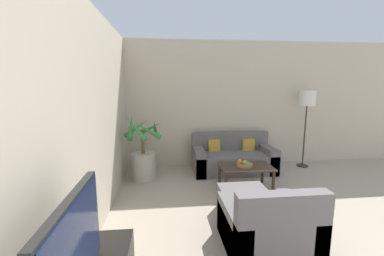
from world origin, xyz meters
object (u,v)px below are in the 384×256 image
(sofa_loveseat, at_px, (233,159))
(apple_red, at_px, (245,161))
(coffee_table, at_px, (246,169))
(fruit_bowl, at_px, (244,165))
(orange_fruit, at_px, (240,161))
(armchair, at_px, (268,228))
(apple_green, at_px, (245,162))
(television, at_px, (74,252))
(floor_lamp, at_px, (307,102))
(ottoman, at_px, (243,201))
(potted_palm, at_px, (143,157))

(sofa_loveseat, relative_size, apple_red, 24.35)
(coffee_table, xyz_separation_m, apple_red, (-0.02, 0.02, 0.14))
(fruit_bowl, relative_size, apple_red, 3.98)
(fruit_bowl, height_order, orange_fruit, orange_fruit)
(orange_fruit, xyz_separation_m, armchair, (-0.18, -1.63, -0.24))
(sofa_loveseat, bearing_deg, orange_fruit, -98.42)
(fruit_bowl, bearing_deg, armchair, -98.92)
(fruit_bowl, xyz_separation_m, apple_green, (-0.01, -0.06, 0.06))
(television, xyz_separation_m, floor_lamp, (3.54, 3.75, 0.56))
(coffee_table, relative_size, ottoman, 1.39)
(coffee_table, distance_m, fruit_bowl, 0.09)
(potted_palm, distance_m, ottoman, 2.10)
(floor_lamp, distance_m, ottoman, 2.98)
(armchair, height_order, ottoman, armchair)
(potted_palm, xyz_separation_m, fruit_bowl, (1.74, -0.66, -0.01))
(sofa_loveseat, relative_size, ottoman, 2.55)
(potted_palm, distance_m, armchair, 2.73)
(fruit_bowl, bearing_deg, orange_fruit, 173.44)
(apple_green, bearing_deg, orange_fruit, 131.67)
(potted_palm, xyz_separation_m, coffee_table, (1.77, -0.65, -0.08))
(potted_palm, height_order, ottoman, potted_palm)
(apple_green, bearing_deg, potted_palm, 157.26)
(fruit_bowl, xyz_separation_m, orange_fruit, (-0.08, 0.01, 0.06))
(television, height_order, coffee_table, television)
(apple_red, bearing_deg, television, -124.69)
(television, distance_m, apple_green, 3.24)
(fruit_bowl, height_order, apple_red, apple_red)
(sofa_loveseat, relative_size, apple_green, 20.71)
(television, height_order, apple_green, television)
(apple_green, bearing_deg, fruit_bowl, 77.32)
(television, relative_size, apple_red, 13.48)
(coffee_table, xyz_separation_m, armchair, (-0.28, -1.64, -0.10))
(television, distance_m, coffee_table, 3.34)
(armchair, relative_size, ottoman, 1.41)
(coffee_table, xyz_separation_m, apple_green, (-0.04, -0.08, 0.14))
(apple_red, height_order, ottoman, apple_red)
(potted_palm, distance_m, fruit_bowl, 1.87)
(television, bearing_deg, ottoman, 49.45)
(potted_palm, distance_m, apple_green, 1.88)
(coffee_table, bearing_deg, television, -125.11)
(television, bearing_deg, orange_fruit, 56.38)
(potted_palm, height_order, sofa_loveseat, potted_palm)
(sofa_loveseat, distance_m, apple_green, 1.03)
(floor_lamp, xyz_separation_m, orange_fruit, (-1.75, -1.05, -0.92))
(coffee_table, relative_size, fruit_bowl, 3.32)
(ottoman, bearing_deg, apple_green, 70.82)
(fruit_bowl, bearing_deg, coffee_table, 28.93)
(potted_palm, bearing_deg, fruit_bowl, -20.75)
(apple_green, height_order, ottoman, apple_green)
(coffee_table, height_order, apple_red, apple_red)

